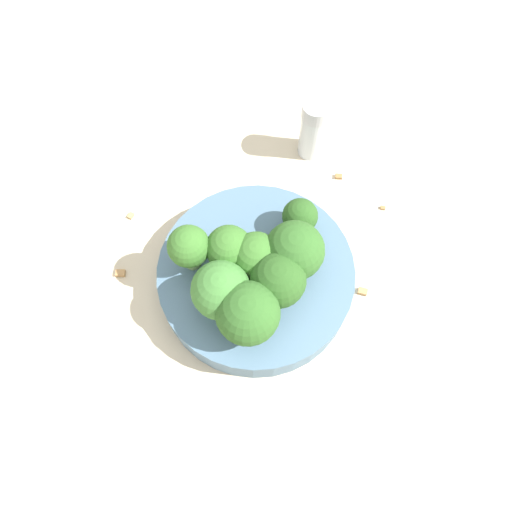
{
  "coord_description": "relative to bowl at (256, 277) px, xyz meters",
  "views": [
    {
      "loc": [
        0.06,
        0.16,
        0.46
      ],
      "look_at": [
        0.0,
        0.0,
        0.07
      ],
      "focal_mm": 35.0,
      "sensor_mm": 36.0,
      "label": 1
    }
  ],
  "objects": [
    {
      "name": "broccoli_floret_6",
      "position": [
        0.05,
        -0.03,
        0.05
      ],
      "size": [
        0.04,
        0.04,
        0.05
      ],
      "color": "#7A9E5B",
      "rests_on": "bowl"
    },
    {
      "name": "broccoli_floret_1",
      "position": [
        0.03,
        0.05,
        0.05
      ],
      "size": [
        0.05,
        0.05,
        0.06
      ],
      "color": "#7A9E5B",
      "rests_on": "bowl"
    },
    {
      "name": "broccoli_floret_4",
      "position": [
        -0.01,
        0.03,
        0.05
      ],
      "size": [
        0.05,
        0.05,
        0.06
      ],
      "color": "#8EB770",
      "rests_on": "bowl"
    },
    {
      "name": "almond_crumb_1",
      "position": [
        0.1,
        -0.12,
        -0.01
      ],
      "size": [
        0.01,
        0.01,
        0.01
      ],
      "primitive_type": "cube",
      "rotation": [
        0.0,
        0.0,
        0.75
      ],
      "color": "tan",
      "rests_on": "ground_plane"
    },
    {
      "name": "almond_crumb_3",
      "position": [
        0.12,
        -0.06,
        -0.01
      ],
      "size": [
        0.01,
        0.01,
        0.01
      ],
      "primitive_type": "cube",
      "rotation": [
        0.0,
        0.0,
        2.77
      ],
      "color": "#AD7F4C",
      "rests_on": "ground_plane"
    },
    {
      "name": "bowl",
      "position": [
        0.0,
        0.0,
        0.0
      ],
      "size": [
        0.18,
        0.18,
        0.04
      ],
      "primitive_type": "cylinder",
      "color": "slate",
      "rests_on": "ground_plane"
    },
    {
      "name": "broccoli_floret_0",
      "position": [
        -0.03,
        0.01,
        0.05
      ],
      "size": [
        0.05,
        0.05,
        0.06
      ],
      "color": "#84AD66",
      "rests_on": "bowl"
    },
    {
      "name": "broccoli_floret_7",
      "position": [
        -0.0,
        0.0,
        0.05
      ],
      "size": [
        0.04,
        0.04,
        0.05
      ],
      "color": "#8EB770",
      "rests_on": "bowl"
    },
    {
      "name": "almond_crumb_2",
      "position": [
        -0.09,
        0.05,
        -0.01
      ],
      "size": [
        0.01,
        0.01,
        0.01
      ],
      "primitive_type": "cube",
      "rotation": [
        0.0,
        0.0,
        2.49
      ],
      "color": "#AD7F4C",
      "rests_on": "ground_plane"
    },
    {
      "name": "broccoli_floret_5",
      "position": [
        0.02,
        -0.02,
        0.05
      ],
      "size": [
        0.04,
        0.04,
        0.05
      ],
      "color": "#8EB770",
      "rests_on": "bowl"
    },
    {
      "name": "ground_plane",
      "position": [
        0.0,
        0.0,
        -0.02
      ],
      "size": [
        3.0,
        3.0,
        0.0
      ],
      "primitive_type": "plane",
      "color": "beige"
    },
    {
      "name": "almond_crumb_0",
      "position": [
        -0.13,
        -0.08,
        -0.01
      ],
      "size": [
        0.01,
        0.01,
        0.01
      ],
      "primitive_type": "cube",
      "rotation": [
        0.0,
        0.0,
        5.84
      ],
      "color": "olive",
      "rests_on": "ground_plane"
    },
    {
      "name": "broccoli_floret_3",
      "position": [
        0.04,
        0.02,
        0.05
      ],
      "size": [
        0.05,
        0.05,
        0.06
      ],
      "color": "#8EB770",
      "rests_on": "bowl"
    },
    {
      "name": "almond_crumb_4",
      "position": [
        -0.16,
        -0.03,
        -0.02
      ],
      "size": [
        0.01,
        0.01,
        0.01
      ],
      "primitive_type": "cube",
      "rotation": [
        0.0,
        0.0,
        2.58
      ],
      "color": "olive",
      "rests_on": "ground_plane"
    },
    {
      "name": "pepper_shaker",
      "position": [
        -0.11,
        -0.13,
        0.02
      ],
      "size": [
        0.03,
        0.03,
        0.07
      ],
      "color": "silver",
      "rests_on": "ground_plane"
    },
    {
      "name": "broccoli_floret_2",
      "position": [
        -0.05,
        -0.03,
        0.04
      ],
      "size": [
        0.03,
        0.03,
        0.04
      ],
      "color": "#8EB770",
      "rests_on": "bowl"
    }
  ]
}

